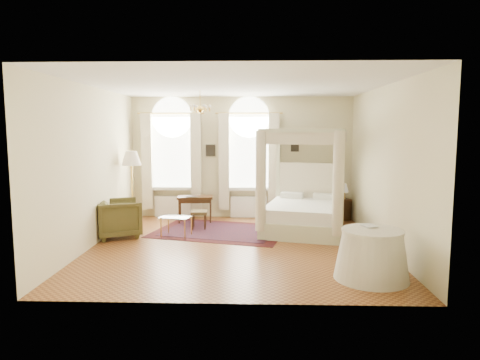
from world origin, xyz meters
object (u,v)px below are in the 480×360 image
object	(u,v)px
armchair	(119,218)
stool	(199,214)
coffee_table	(176,218)
nightstand	(341,209)
floor_lamp	(131,162)
side_table	(372,255)
canopy_bed	(304,209)
writing_desk	(195,200)

from	to	relation	value
armchair	stool	bearing A→B (deg)	-88.52
coffee_table	stool	bearing A→B (deg)	59.72
nightstand	floor_lamp	distance (m)	5.64
stool	side_table	world-z (taller)	side_table
floor_lamp	side_table	distance (m)	6.29
floor_lamp	nightstand	bearing A→B (deg)	9.75
floor_lamp	side_table	size ratio (longest dim) A/B	1.58
coffee_table	armchair	bearing A→B (deg)	-175.27
stool	coffee_table	bearing A→B (deg)	-120.28
coffee_table	floor_lamp	world-z (taller)	floor_lamp
canopy_bed	coffee_table	bearing A→B (deg)	-169.62
coffee_table	floor_lamp	size ratio (longest dim) A/B	0.41
writing_desk	coffee_table	world-z (taller)	writing_desk
nightstand	side_table	bearing A→B (deg)	-95.51
writing_desk	armchair	bearing A→B (deg)	-133.04
canopy_bed	stool	size ratio (longest dim) A/B	5.83
floor_lamp	stool	bearing A→B (deg)	-9.03
armchair	side_table	distance (m)	5.59
armchair	floor_lamp	world-z (taller)	floor_lamp
writing_desk	coffee_table	bearing A→B (deg)	-98.41
nightstand	writing_desk	world-z (taller)	writing_desk
writing_desk	side_table	distance (m)	5.43
canopy_bed	writing_desk	distance (m)	2.89
nightstand	side_table	size ratio (longest dim) A/B	0.48
armchair	floor_lamp	size ratio (longest dim) A/B	0.50
floor_lamp	armchair	bearing A→B (deg)	-90.00
floor_lamp	canopy_bed	bearing A→B (deg)	-6.22
writing_desk	floor_lamp	bearing A→B (deg)	-161.47
writing_desk	armchair	distance (m)	2.21
writing_desk	coffee_table	distance (m)	1.53
nightstand	stool	world-z (taller)	nightstand
canopy_bed	writing_desk	bearing A→B (deg)	160.51
writing_desk	armchair	xyz separation A→B (m)	(-1.50, -1.61, -0.16)
armchair	side_table	size ratio (longest dim) A/B	0.79
floor_lamp	coffee_table	bearing A→B (deg)	-37.97
nightstand	stool	bearing A→B (deg)	-162.00
side_table	stool	bearing A→B (deg)	133.55
nightstand	side_table	distance (m)	4.64
stool	floor_lamp	bearing A→B (deg)	170.97
canopy_bed	stool	world-z (taller)	canopy_bed
side_table	nightstand	bearing A→B (deg)	84.49
nightstand	stool	xyz separation A→B (m)	(-3.69, -1.20, 0.09)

